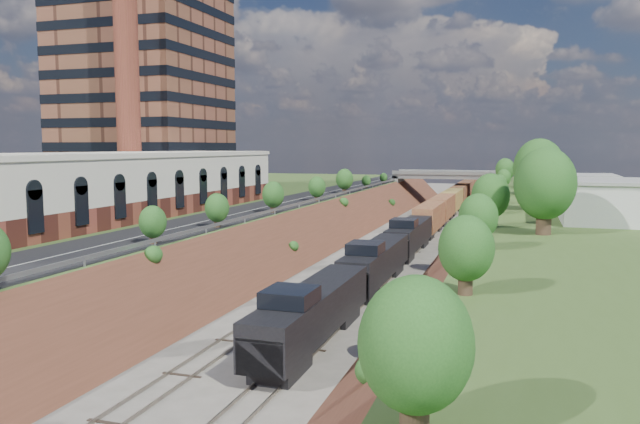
% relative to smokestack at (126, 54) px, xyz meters
% --- Properties ---
extents(platform_left, '(44.00, 180.00, 5.00)m').
position_rel_smokestack_xyz_m(platform_left, '(3.00, 4.00, -22.50)').
color(platform_left, '#415B25').
rests_on(platform_left, ground).
extents(embankment_left, '(10.00, 180.00, 10.00)m').
position_rel_smokestack_xyz_m(embankment_left, '(25.00, 4.00, -25.00)').
color(embankment_left, brown).
rests_on(embankment_left, ground).
extents(embankment_right, '(10.00, 180.00, 10.00)m').
position_rel_smokestack_xyz_m(embankment_right, '(47.00, 4.00, -25.00)').
color(embankment_right, brown).
rests_on(embankment_right, ground).
extents(rail_left_track, '(1.58, 180.00, 0.18)m').
position_rel_smokestack_xyz_m(rail_left_track, '(33.40, 4.00, -24.91)').
color(rail_left_track, gray).
rests_on(rail_left_track, ground).
extents(rail_right_track, '(1.58, 180.00, 0.18)m').
position_rel_smokestack_xyz_m(rail_right_track, '(38.60, 4.00, -24.91)').
color(rail_right_track, gray).
rests_on(rail_right_track, ground).
extents(road, '(8.00, 180.00, 0.10)m').
position_rel_smokestack_xyz_m(road, '(20.50, 4.00, -19.95)').
color(road, black).
rests_on(road, platform_left).
extents(guardrail, '(0.10, 171.00, 0.70)m').
position_rel_smokestack_xyz_m(guardrail, '(24.60, 3.80, -19.45)').
color(guardrail, '#99999E').
rests_on(guardrail, platform_left).
extents(commercial_building, '(14.30, 62.30, 7.00)m').
position_rel_smokestack_xyz_m(commercial_building, '(8.00, -18.00, -16.49)').
color(commercial_building, brown).
rests_on(commercial_building, platform_left).
extents(highrise_tower, '(22.00, 22.00, 53.90)m').
position_rel_smokestack_xyz_m(highrise_tower, '(-8.00, 16.00, 7.88)').
color(highrise_tower, brown).
rests_on(highrise_tower, platform_left).
extents(smokestack, '(3.20, 3.20, 40.00)m').
position_rel_smokestack_xyz_m(smokestack, '(0.00, 0.00, 0.00)').
color(smokestack, brown).
rests_on(smokestack, platform_left).
extents(overpass, '(24.50, 8.30, 7.40)m').
position_rel_smokestack_xyz_m(overpass, '(36.00, 66.00, -20.08)').
color(overpass, gray).
rests_on(overpass, ground).
extents(white_building_near, '(9.00, 12.00, 4.00)m').
position_rel_smokestack_xyz_m(white_building_near, '(59.50, -4.00, -18.00)').
color(white_building_near, silver).
rests_on(white_building_near, platform_right).
extents(white_building_far, '(8.00, 10.00, 3.60)m').
position_rel_smokestack_xyz_m(white_building_far, '(59.00, 18.00, -18.20)').
color(white_building_far, silver).
rests_on(white_building_far, platform_right).
extents(tree_right_large, '(5.25, 5.25, 7.61)m').
position_rel_smokestack_xyz_m(tree_right_large, '(53.00, -16.00, -15.62)').
color(tree_right_large, '#473323').
rests_on(tree_right_large, platform_right).
extents(tree_left_crest, '(2.45, 2.45, 3.55)m').
position_rel_smokestack_xyz_m(tree_left_crest, '(24.20, -36.00, -17.96)').
color(tree_left_crest, '#473323').
rests_on(tree_left_crest, platform_left).
extents(freight_train, '(2.87, 161.88, 4.55)m').
position_rel_smokestack_xyz_m(freight_train, '(38.60, 39.09, -22.49)').
color(freight_train, black).
rests_on(freight_train, ground).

